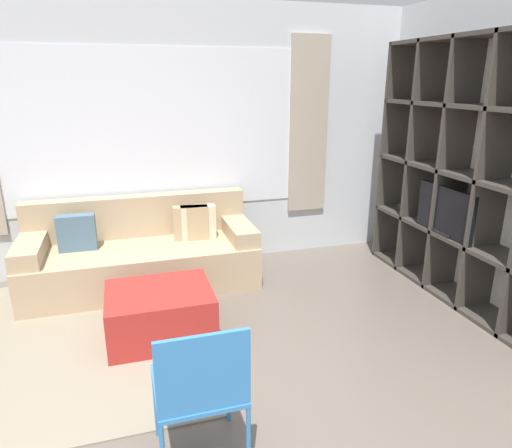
% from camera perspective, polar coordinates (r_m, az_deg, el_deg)
% --- Properties ---
extents(wall_back, '(6.68, 0.11, 2.70)m').
position_cam_1_polar(wall_back, '(4.83, -12.64, 10.23)').
color(wall_back, silver).
rests_on(wall_back, ground_plane).
extents(wall_right, '(0.07, 4.43, 2.70)m').
position_cam_1_polar(wall_right, '(4.46, 28.20, 7.91)').
color(wall_right, silver).
rests_on(wall_right, ground_plane).
extents(area_rug, '(2.38, 2.35, 0.01)m').
position_cam_1_polar(area_rug, '(3.97, -25.06, -13.40)').
color(area_rug, gray).
rests_on(area_rug, ground_plane).
extents(shelving_unit, '(0.37, 2.37, 2.31)m').
position_cam_1_polar(shelving_unit, '(4.39, 25.72, 5.35)').
color(shelving_unit, silver).
rests_on(shelving_unit, ground_plane).
extents(couch_main, '(2.17, 0.86, 0.83)m').
position_cam_1_polar(couch_main, '(4.62, -14.01, -3.73)').
color(couch_main, tan).
rests_on(couch_main, ground_plane).
extents(ottoman, '(0.80, 0.66, 0.39)m').
position_cam_1_polar(ottoman, '(3.71, -11.88, -10.88)').
color(ottoman, '#A82823').
rests_on(ottoman, ground_plane).
extents(folding_chair, '(0.44, 0.46, 0.86)m').
position_cam_1_polar(folding_chair, '(2.38, -6.99, -19.32)').
color(folding_chair, '#3375B7').
rests_on(folding_chair, ground_plane).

